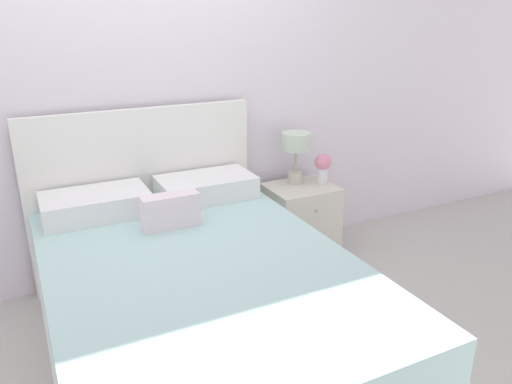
{
  "coord_description": "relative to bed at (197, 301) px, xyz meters",
  "views": [
    {
      "loc": [
        -0.72,
        -3.13,
        1.73
      ],
      "look_at": [
        0.55,
        -0.58,
        0.7
      ],
      "focal_mm": 35.0,
      "sensor_mm": 36.0,
      "label": 1
    }
  ],
  "objects": [
    {
      "name": "ground_plane",
      "position": [
        0.0,
        0.99,
        -0.32
      ],
      "size": [
        12.0,
        12.0,
        0.0
      ],
      "primitive_type": "plane",
      "color": "#BCB7B2"
    },
    {
      "name": "wall_back",
      "position": [
        0.0,
        1.06,
        0.98
      ],
      "size": [
        8.0,
        0.06,
        2.6
      ],
      "color": "white",
      "rests_on": "ground_plane"
    },
    {
      "name": "bed",
      "position": [
        0.0,
        0.0,
        0.0
      ],
      "size": [
        1.48,
        2.13,
        1.16
      ],
      "color": "white",
      "rests_on": "ground_plane"
    },
    {
      "name": "nightstand",
      "position": [
        1.09,
        0.77,
        -0.05
      ],
      "size": [
        0.48,
        0.43,
        0.54
      ],
      "color": "silver",
      "rests_on": "ground_plane"
    },
    {
      "name": "table_lamp",
      "position": [
        1.09,
        0.85,
        0.49
      ],
      "size": [
        0.21,
        0.21,
        0.38
      ],
      "color": "beige",
      "rests_on": "nightstand"
    },
    {
      "name": "flower_vase",
      "position": [
        1.26,
        0.75,
        0.36
      ],
      "size": [
        0.12,
        0.12,
        0.23
      ],
      "color": "white",
      "rests_on": "nightstand"
    }
  ]
}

